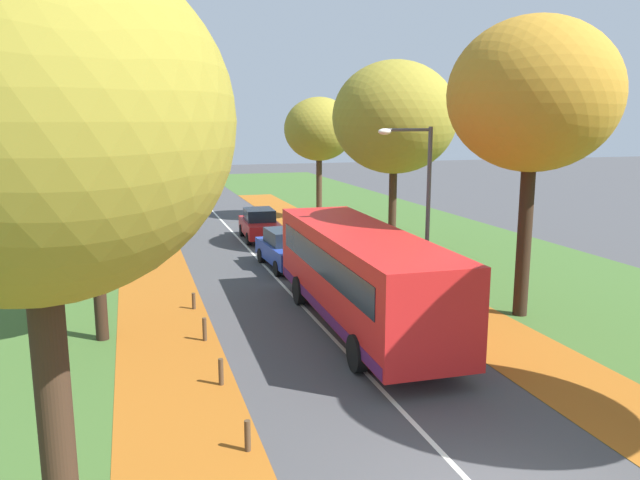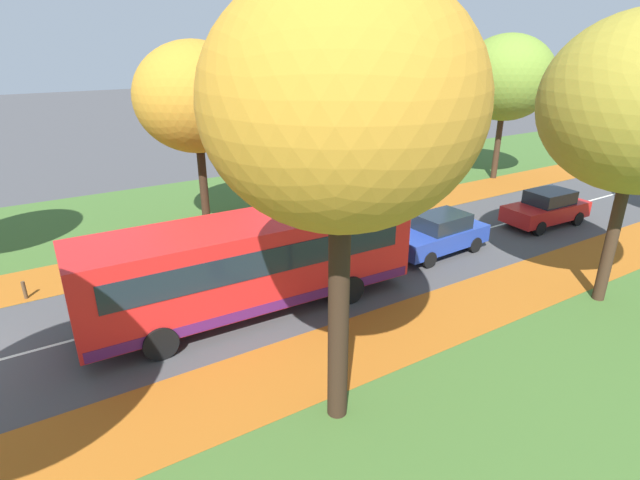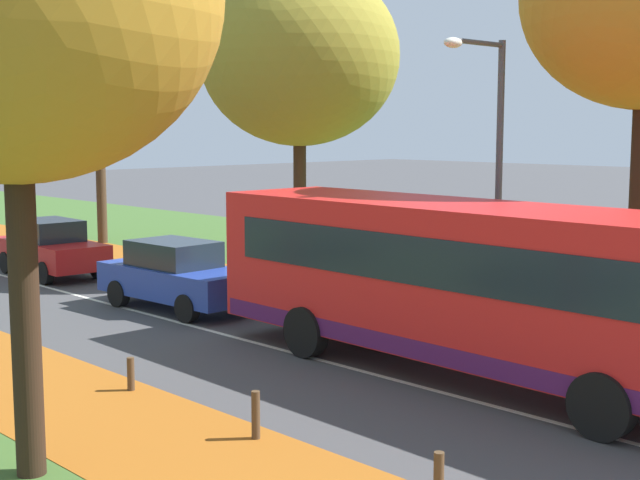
% 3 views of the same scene
% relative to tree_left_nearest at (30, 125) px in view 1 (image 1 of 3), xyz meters
% --- Properties ---
extents(grass_verge_left, '(12.00, 90.00, 0.01)m').
position_rel_tree_left_nearest_xyz_m(grass_verge_left, '(-2.82, 20.06, -6.16)').
color(grass_verge_left, '#3D6028').
rests_on(grass_verge_left, ground).
extents(leaf_litter_left, '(2.80, 60.00, 0.00)m').
position_rel_tree_left_nearest_xyz_m(leaf_litter_left, '(1.78, 14.06, -6.15)').
color(leaf_litter_left, '#9E5619').
rests_on(leaf_litter_left, grass_verge_left).
extents(grass_verge_right, '(12.00, 90.00, 0.01)m').
position_rel_tree_left_nearest_xyz_m(grass_verge_right, '(15.58, 20.06, -6.16)').
color(grass_verge_right, '#3D6028').
rests_on(grass_verge_right, ground).
extents(leaf_litter_right, '(2.80, 60.00, 0.00)m').
position_rel_tree_left_nearest_xyz_m(leaf_litter_right, '(10.98, 14.06, -6.15)').
color(leaf_litter_right, '#9E5619').
rests_on(leaf_litter_right, grass_verge_right).
extents(road_centre_line, '(0.12, 80.00, 0.01)m').
position_rel_tree_left_nearest_xyz_m(road_centre_line, '(6.38, 20.06, -6.16)').
color(road_centre_line, silver).
rests_on(road_centre_line, ground).
extents(tree_left_nearest, '(4.42, 4.42, 8.19)m').
position_rel_tree_left_nearest_xyz_m(tree_left_nearest, '(0.00, 0.00, 0.00)').
color(tree_left_nearest, '#382619').
rests_on(tree_left_nearest, ground).
extents(tree_left_near, '(4.95, 4.95, 8.06)m').
position_rel_tree_left_nearest_xyz_m(tree_left_near, '(0.00, 10.73, -0.35)').
color(tree_left_near, black).
rests_on(tree_left_near, ground).
extents(tree_left_mid, '(4.31, 4.31, 7.10)m').
position_rel_tree_left_nearest_xyz_m(tree_left_mid, '(0.10, 20.19, -1.01)').
color(tree_left_mid, '#422D1E').
rests_on(tree_left_mid, ground).
extents(tree_left_far, '(5.40, 5.40, 8.38)m').
position_rel_tree_left_nearest_xyz_m(tree_left_far, '(0.43, 29.11, -0.22)').
color(tree_left_far, '#382619').
rests_on(tree_left_far, ground).
extents(tree_right_near, '(5.20, 5.20, 9.30)m').
position_rel_tree_left_nearest_xyz_m(tree_right_near, '(12.86, 9.21, 0.77)').
color(tree_right_near, black).
rests_on(tree_right_near, ground).
extents(tree_right_mid, '(5.76, 5.76, 8.92)m').
position_rel_tree_left_nearest_xyz_m(tree_right_mid, '(12.88, 19.63, 0.15)').
color(tree_right_mid, '#382619').
rests_on(tree_right_mid, ground).
extents(tree_right_far, '(4.32, 4.32, 7.60)m').
position_rel_tree_left_nearest_xyz_m(tree_right_far, '(12.33, 29.81, -0.53)').
color(tree_right_far, '#422D1E').
rests_on(tree_right_far, ground).
extents(bollard_third, '(0.12, 0.12, 0.63)m').
position_rel_tree_left_nearest_xyz_m(bollard_third, '(2.87, 3.40, -5.85)').
color(bollard_third, '#4C3823').
rests_on(bollard_third, ground).
extents(bollard_fourth, '(0.12, 0.12, 0.66)m').
position_rel_tree_left_nearest_xyz_m(bollard_fourth, '(2.82, 6.57, -5.83)').
color(bollard_fourth, '#4C3823').
rests_on(bollard_fourth, ground).
extents(bollard_fifth, '(0.12, 0.12, 0.68)m').
position_rel_tree_left_nearest_xyz_m(bollard_fifth, '(2.80, 9.74, -5.82)').
color(bollard_fifth, '#4C3823').
rests_on(bollard_fifth, ground).
extents(bollard_sixth, '(0.12, 0.12, 0.56)m').
position_rel_tree_left_nearest_xyz_m(bollard_sixth, '(2.82, 12.90, -5.88)').
color(bollard_sixth, '#4C3823').
rests_on(bollard_sixth, ground).
extents(streetlamp_right, '(1.89, 0.28, 6.00)m').
position_rel_tree_left_nearest_xyz_m(streetlamp_right, '(10.05, 11.03, -2.42)').
color(streetlamp_right, '#47474C').
rests_on(streetlamp_right, ground).
extents(bus, '(2.85, 10.46, 2.98)m').
position_rel_tree_left_nearest_xyz_m(bus, '(7.47, 9.58, -4.46)').
color(bus, red).
rests_on(bus, ground).
extents(car_blue_lead, '(1.94, 4.28, 1.62)m').
position_rel_tree_left_nearest_xyz_m(car_blue_lead, '(7.22, 17.83, -5.35)').
color(car_blue_lead, '#233D9E').
rests_on(car_blue_lead, ground).
extents(car_red_following, '(1.92, 4.27, 1.62)m').
position_rel_tree_left_nearest_xyz_m(car_red_following, '(7.41, 24.37, -5.35)').
color(car_red_following, '#B21919').
rests_on(car_red_following, ground).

